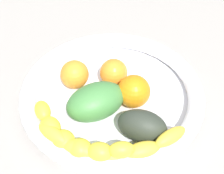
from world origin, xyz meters
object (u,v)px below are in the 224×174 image
object	(u,v)px
mango_green	(96,101)
orange_front	(114,73)
banana_draped_left	(111,148)
avocado_dark	(142,126)
banana_draped_right	(75,140)
orange_mid_left	(75,74)
fruit_bowl	(112,95)
orange_mid_right	(134,91)

from	to	relation	value
mango_green	orange_front	bearing A→B (deg)	53.50
banana_draped_left	orange_front	xyz separation A→B (cm)	(4.87, 17.15, 0.11)
mango_green	avocado_dark	bearing A→B (deg)	-47.67
banana_draped_right	orange_mid_left	world-z (taller)	orange_mid_left
fruit_bowl	mango_green	xyz separation A→B (cm)	(-3.78, -2.94, 2.25)
banana_draped_left	orange_mid_left	world-z (taller)	orange_mid_left
banana_draped_right	orange_mid_right	world-z (taller)	orange_mid_right
banana_draped_right	avocado_dark	size ratio (longest dim) A/B	1.74
avocado_dark	orange_front	bearing A→B (deg)	95.65
banana_draped_left	orange_front	bearing A→B (deg)	74.14
fruit_bowl	avocado_dark	bearing A→B (deg)	-74.80
mango_green	banana_draped_right	bearing A→B (deg)	-125.35
fruit_bowl	banana_draped_left	xyz separation A→B (cm)	(-3.52, -13.15, 1.81)
orange_mid_right	fruit_bowl	bearing A→B (deg)	148.48
orange_front	orange_mid_left	xyz separation A→B (cm)	(-7.62, 1.38, 0.05)
banana_draped_left	mango_green	world-z (taller)	mango_green
fruit_bowl	banana_draped_left	bearing A→B (deg)	-104.99
banana_draped_right	avocado_dark	bearing A→B (deg)	0.77
fruit_bowl	mango_green	bearing A→B (deg)	-142.10
mango_green	orange_mid_left	bearing A→B (deg)	106.69
orange_mid_right	orange_mid_left	bearing A→B (deg)	142.50
banana_draped_left	avocado_dark	bearing A→B (deg)	25.91
orange_mid_left	avocado_dark	size ratio (longest dim) A/B	0.66
orange_front	banana_draped_left	bearing A→B (deg)	-105.86
orange_mid_right	avocado_dark	xyz separation A→B (cm)	(-0.88, -7.88, -0.37)
banana_draped_right	orange_mid_right	xyz separation A→B (cm)	(12.60, 8.04, 0.07)
orange_front	mango_green	size ratio (longest dim) A/B	0.50
banana_draped_left	avocado_dark	distance (cm)	6.97
orange_mid_left	orange_mid_right	distance (cm)	12.48
banana_draped_left	orange_mid_left	size ratio (longest dim) A/B	4.35
orange_mid_left	banana_draped_left	bearing A→B (deg)	-81.55
banana_draped_left	orange_mid_right	xyz separation A→B (cm)	(7.15, 10.93, 0.44)
fruit_bowl	banana_draped_right	distance (cm)	13.81
fruit_bowl	orange_mid_left	distance (cm)	8.49
banana_draped_right	orange_front	xyz separation A→B (cm)	(10.33, 14.26, -0.26)
fruit_bowl	orange_mid_left	size ratio (longest dim) A/B	6.23
fruit_bowl	banana_draped_right	world-z (taller)	banana_draped_right
orange_front	orange_mid_left	size ratio (longest dim) A/B	0.98
orange_mid_right	banana_draped_right	bearing A→B (deg)	-147.45
mango_green	avocado_dark	xyz separation A→B (cm)	(6.53, -7.17, -0.36)
fruit_bowl	orange_mid_left	world-z (taller)	orange_mid_left
fruit_bowl	orange_mid_right	size ratio (longest dim) A/B	5.66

